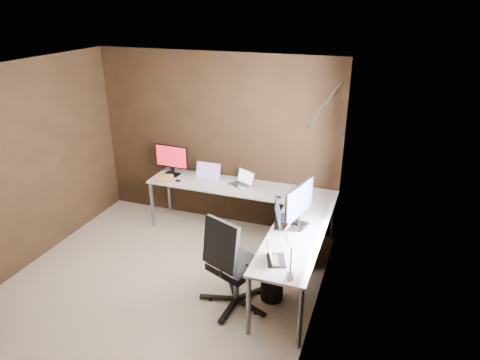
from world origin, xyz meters
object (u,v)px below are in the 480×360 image
object	(u,v)px
monitor_right	(299,203)
laptop_white	(207,177)
book_stack	(165,178)
office_chair	(234,279)
laptop_black_small	(274,258)
desk_lamp	(286,244)
laptop_silver	(243,182)
drawer_pedestal	(301,237)
wastebasket	(272,287)
laptop_black_big	(283,218)
monitor_left	(172,158)

from	to	relation	value
monitor_right	laptop_white	xyz separation A→B (m)	(-1.53, 0.86, -0.24)
book_stack	office_chair	size ratio (longest dim) A/B	0.23
monitor_right	laptop_black_small	xyz separation A→B (m)	(-0.07, -0.78, -0.26)
monitor_right	desk_lamp	size ratio (longest dim) A/B	1.18
laptop_silver	office_chair	bearing A→B (deg)	-46.56
laptop_white	laptop_silver	world-z (taller)	laptop_white
drawer_pedestal	laptop_white	world-z (taller)	laptop_white
book_stack	wastebasket	xyz separation A→B (m)	(1.92, -1.11, -0.62)
office_chair	wastebasket	size ratio (longest dim) A/B	3.80
monitor_right	office_chair	world-z (taller)	monitor_right
wastebasket	desk_lamp	bearing A→B (deg)	-63.42
laptop_black_big	drawer_pedestal	bearing A→B (deg)	-28.36
laptop_white	laptop_silver	size ratio (longest dim) A/B	0.96
monitor_right	laptop_black_big	bearing A→B (deg)	97.55
laptop_white	book_stack	bearing A→B (deg)	-160.69
laptop_silver	book_stack	size ratio (longest dim) A/B	1.53
monitor_left	book_stack	world-z (taller)	monitor_left
laptop_black_big	laptop_silver	bearing A→B (deg)	30.01
monitor_right	laptop_silver	xyz separation A→B (m)	(-0.98, 0.88, -0.25)
drawer_pedestal	laptop_black_small	distance (m)	1.35
laptop_silver	laptop_black_small	bearing A→B (deg)	-33.62
wastebasket	laptop_silver	bearing A→B (deg)	121.42
monitor_right	desk_lamp	distance (m)	0.95
book_stack	monitor_left	bearing A→B (deg)	91.87
laptop_silver	book_stack	world-z (taller)	laptop_silver
laptop_silver	laptop_black_big	xyz separation A→B (m)	(0.80, -0.86, 0.01)
wastebasket	laptop_white	bearing A→B (deg)	136.09
laptop_black_big	desk_lamp	xyz separation A→B (m)	(0.26, -0.97, 0.28)
laptop_silver	wastebasket	size ratio (longest dim) A/B	1.31
book_stack	laptop_black_small	bearing A→B (deg)	-35.58
laptop_black_big	office_chair	size ratio (longest dim) A/B	0.42
laptop_black_big	office_chair	bearing A→B (deg)	140.06
monitor_left	laptop_black_big	size ratio (longest dim) A/B	1.12
monitor_right	laptop_white	world-z (taller)	monitor_right
drawer_pedestal	laptop_silver	world-z (taller)	laptop_silver
desk_lamp	wastebasket	bearing A→B (deg)	91.94
laptop_black_small	office_chair	xyz separation A→B (m)	(-0.47, 0.10, -0.44)
book_stack	desk_lamp	size ratio (longest dim) A/B	0.47
office_chair	monitor_right	bearing A→B (deg)	74.20
drawer_pedestal	office_chair	size ratio (longest dim) A/B	0.54
drawer_pedestal	laptop_white	size ratio (longest dim) A/B	1.62
laptop_black_small	drawer_pedestal	bearing A→B (deg)	-20.96
book_stack	desk_lamp	distance (m)	2.72
laptop_silver	laptop_black_small	size ratio (longest dim) A/B	1.28
wastebasket	laptop_black_small	bearing A→B (deg)	-74.17
monitor_left	laptop_black_small	distance (m)	2.64
monitor_right	wastebasket	bearing A→B (deg)	173.83
office_chair	wastebasket	bearing A→B (deg)	55.09
monitor_left	laptop_white	bearing A→B (deg)	-2.00
drawer_pedestal	monitor_right	size ratio (longest dim) A/B	0.96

